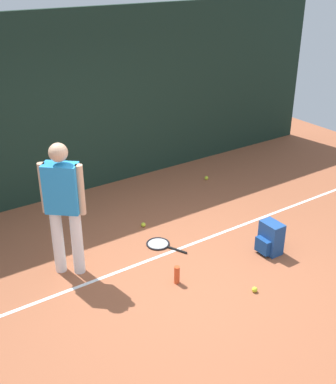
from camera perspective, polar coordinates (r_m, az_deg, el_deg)
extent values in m
plane|color=#9E5638|center=(6.06, 2.16, -9.92)|extent=(12.00, 12.00, 0.00)
cube|color=#192D23|center=(7.81, -10.97, 9.92)|extent=(10.00, 0.10, 2.89)
cube|color=white|center=(6.43, -0.80, -7.49)|extent=(9.00, 0.05, 0.00)
cylinder|color=white|center=(6.08, -12.81, -5.67)|extent=(0.14, 0.14, 0.85)
cylinder|color=white|center=(6.01, -10.64, -5.85)|extent=(0.14, 0.14, 0.85)
cube|color=#268CD8|center=(5.70, -12.39, 0.45)|extent=(0.45, 0.43, 0.60)
sphere|color=#D8A884|center=(5.53, -12.82, 4.56)|extent=(0.22, 0.22, 0.22)
cylinder|color=#D8A884|center=(5.78, -14.44, 0.47)|extent=(0.09, 0.09, 0.62)
cylinder|color=#D8A884|center=(5.64, -10.26, 0.24)|extent=(0.09, 0.09, 0.62)
cylinder|color=black|center=(6.53, 1.06, -6.83)|extent=(0.15, 0.29, 0.03)
torus|color=black|center=(6.66, -1.19, -6.11)|extent=(0.43, 0.43, 0.02)
cylinder|color=#B2B2B2|center=(6.66, -1.19, -6.11)|extent=(0.37, 0.37, 0.00)
cube|color=#1E478C|center=(6.54, 12.04, -5.27)|extent=(0.20, 0.30, 0.44)
cube|color=navy|center=(6.49, 11.10, -6.24)|extent=(0.08, 0.22, 0.20)
sphere|color=#CCE033|center=(7.07, -2.92, -3.87)|extent=(0.07, 0.07, 0.07)
sphere|color=#CCE033|center=(8.55, 4.55, 1.66)|extent=(0.07, 0.07, 0.07)
sphere|color=#CCE033|center=(5.88, 10.17, -11.24)|extent=(0.07, 0.07, 0.07)
cylinder|color=#D84C26|center=(5.89, 1.05, -9.73)|extent=(0.07, 0.07, 0.23)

